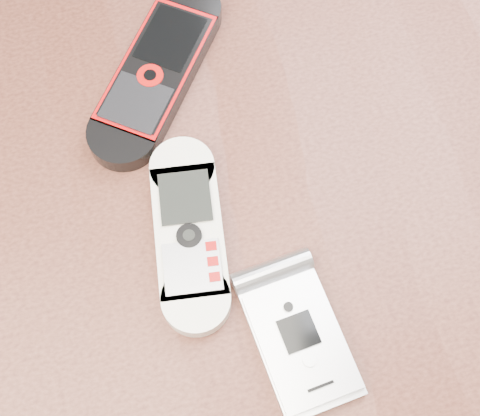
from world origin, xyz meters
The scene contains 5 objects.
ground centered at (0.00, 0.00, 0.00)m, with size 4.00×4.00×0.00m, color #472B19.
table centered at (0.00, 0.00, 0.64)m, with size 1.20×0.80×0.75m.
nokia_white centered at (-0.03, -0.01, 0.76)m, with size 0.04×0.14×0.02m, color white.
nokia_black_red centered at (-0.03, 0.12, 0.76)m, with size 0.05×0.17×0.02m, color black.
motorola_razr centered at (0.02, -0.09, 0.76)m, with size 0.05×0.10×0.02m, color silver.
Camera 1 is at (-0.04, -0.16, 1.17)m, focal length 50.00 mm.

